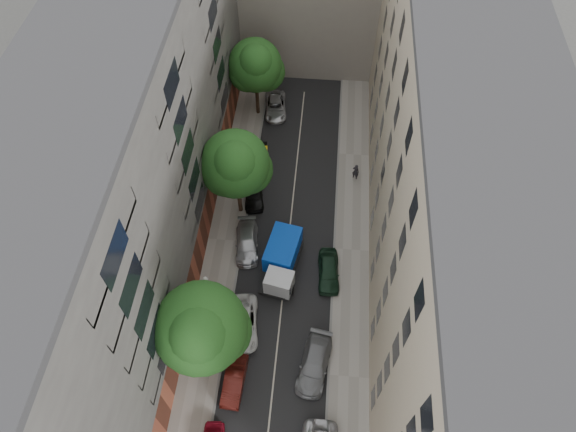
# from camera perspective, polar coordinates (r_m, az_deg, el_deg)

# --- Properties ---
(ground) EXTENTS (120.00, 120.00, 0.00)m
(ground) POSITION_cam_1_polar(r_m,az_deg,el_deg) (44.59, -0.00, -3.30)
(ground) COLOR #4C4C49
(ground) RESTS_ON ground
(road_surface) EXTENTS (8.00, 44.00, 0.02)m
(road_surface) POSITION_cam_1_polar(r_m,az_deg,el_deg) (44.58, -0.00, -3.29)
(road_surface) COLOR black
(road_surface) RESTS_ON ground
(sidewalk_left) EXTENTS (3.00, 44.00, 0.15)m
(sidewalk_left) POSITION_cam_1_polar(r_m,az_deg,el_deg) (45.12, -6.98, -2.69)
(sidewalk_left) COLOR gray
(sidewalk_left) RESTS_ON ground
(sidewalk_right) EXTENTS (3.00, 44.00, 0.15)m
(sidewalk_right) POSITION_cam_1_polar(r_m,az_deg,el_deg) (44.60, 7.07, -3.77)
(sidewalk_right) COLOR gray
(sidewalk_right) RESTS_ON ground
(building_left) EXTENTS (8.00, 44.00, 20.00)m
(building_left) POSITION_cam_1_polar(r_m,az_deg,el_deg) (38.71, -16.53, 5.95)
(building_left) COLOR #4E4C49
(building_left) RESTS_ON ground
(building_right) EXTENTS (8.00, 44.00, 20.00)m
(building_right) POSITION_cam_1_polar(r_m,az_deg,el_deg) (37.49, 17.03, 3.66)
(building_right) COLOR #B2A58B
(building_right) RESTS_ON ground
(tarp_truck) EXTENTS (3.31, 6.17, 2.68)m
(tarp_truck) POSITION_cam_1_polar(r_m,az_deg,el_deg) (42.14, -0.69, -4.87)
(tarp_truck) COLOR black
(tarp_truck) RESTS_ON ground
(car_left_1) EXTENTS (1.60, 4.04, 1.31)m
(car_left_1) POSITION_cam_1_polar(r_m,az_deg,el_deg) (39.17, -5.99, -17.73)
(car_left_1) COLOR #49130E
(car_left_1) RESTS_ON ground
(car_left_2) EXTENTS (2.86, 5.14, 1.36)m
(car_left_2) POSITION_cam_1_polar(r_m,az_deg,el_deg) (40.63, -5.04, -11.81)
(car_left_2) COLOR silver
(car_left_2) RESTS_ON ground
(car_left_3) EXTENTS (2.48, 4.89, 1.36)m
(car_left_3) POSITION_cam_1_polar(r_m,az_deg,el_deg) (44.10, -4.57, -2.94)
(car_left_3) COLOR #AEAEB3
(car_left_3) RESTS_ON ground
(car_left_4) EXTENTS (2.33, 4.46, 1.45)m
(car_left_4) POSITION_cam_1_polar(r_m,az_deg,el_deg) (47.13, -3.82, 2.64)
(car_left_4) COLOR black
(car_left_4) RESTS_ON ground
(car_left_5) EXTENTS (1.93, 4.41, 1.41)m
(car_left_5) POSITION_cam_1_polar(r_m,az_deg,el_deg) (49.67, -3.22, 6.27)
(car_left_5) COLOR black
(car_left_5) RESTS_ON ground
(car_left_6) EXTENTS (2.65, 4.84, 1.29)m
(car_left_6) POSITION_cam_1_polar(r_m,az_deg,el_deg) (54.90, -1.38, 12.11)
(car_left_6) COLOR #BABBBF
(car_left_6) RESTS_ON ground
(car_right_1) EXTENTS (2.82, 5.26, 1.45)m
(car_right_1) POSITION_cam_1_polar(r_m,az_deg,el_deg) (39.33, 2.95, -16.11)
(car_right_1) COLOR slate
(car_right_1) RESTS_ON ground
(car_right_2) EXTENTS (1.99, 4.35, 1.44)m
(car_right_2) POSITION_cam_1_polar(r_m,az_deg,el_deg) (42.61, 4.53, -6.10)
(car_right_2) COLOR black
(car_right_2) RESTS_ON ground
(tree_near) EXTENTS (6.25, 6.11, 10.07)m
(tree_near) POSITION_cam_1_polar(r_m,az_deg,el_deg) (34.06, -9.50, -12.46)
(tree_near) COLOR #382619
(tree_near) RESTS_ON sidewalk_left
(tree_mid) EXTENTS (5.88, 5.69, 9.32)m
(tree_mid) POSITION_cam_1_polar(r_m,az_deg,el_deg) (41.86, -5.78, 5.53)
(tree_mid) COLOR #382619
(tree_mid) RESTS_ON sidewalk_left
(tree_far) EXTENTS (5.42, 5.17, 8.82)m
(tree_far) POSITION_cam_1_polar(r_m,az_deg,el_deg) (51.09, -3.56, 16.15)
(tree_far) COLOR #382619
(tree_far) RESTS_ON sidewalk_left
(lamp_post) EXTENTS (0.36, 0.36, 5.69)m
(lamp_post) POSITION_cam_1_polar(r_m,az_deg,el_deg) (38.69, -8.81, -8.31)
(lamp_post) COLOR #175222
(lamp_post) RESTS_ON sidewalk_left
(pedestrian) EXTENTS (0.78, 0.67, 1.81)m
(pedestrian) POSITION_cam_1_polar(r_m,az_deg,el_deg) (48.56, 7.53, 4.92)
(pedestrian) COLOR black
(pedestrian) RESTS_ON sidewalk_right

